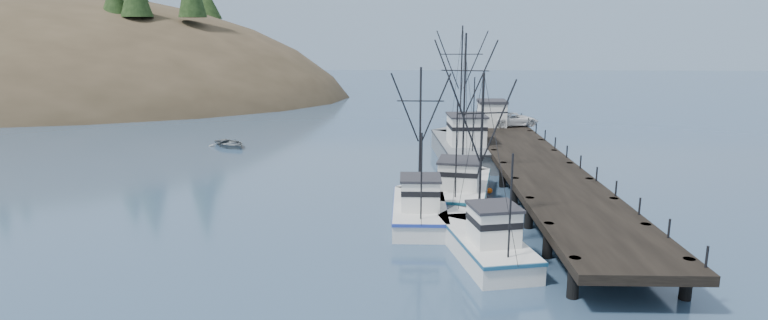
# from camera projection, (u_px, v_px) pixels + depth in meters

# --- Properties ---
(ground) EXTENTS (400.00, 400.00, 0.00)m
(ground) POSITION_uv_depth(u_px,v_px,m) (339.00, 262.00, 32.26)
(ground) COLOR navy
(ground) RESTS_ON ground
(pier) EXTENTS (6.00, 44.00, 2.00)m
(pier) POSITION_uv_depth(u_px,v_px,m) (536.00, 166.00, 47.10)
(pier) COLOR black
(pier) RESTS_ON ground
(distant_ridge) EXTENTS (360.00, 40.00, 26.00)m
(distant_ridge) POSITION_uv_depth(u_px,v_px,m) (422.00, 66.00, 197.88)
(distant_ridge) COLOR #9EB2C6
(distant_ridge) RESTS_ON ground
(distant_ridge_far) EXTENTS (180.00, 25.00, 18.00)m
(distant_ridge_far) POSITION_uv_depth(u_px,v_px,m) (281.00, 63.00, 213.96)
(distant_ridge_far) COLOR silver
(distant_ridge_far) RESTS_ON ground
(moored_sailboats) EXTENTS (18.78, 17.21, 6.35)m
(moored_sailboats) POSITION_uv_depth(u_px,v_px,m) (150.00, 108.00, 91.62)
(moored_sailboats) COLOR silver
(moored_sailboats) RESTS_ON ground
(trawler_near) EXTENTS (4.99, 10.13, 10.37)m
(trawler_near) POSITION_uv_depth(u_px,v_px,m) (484.00, 241.00, 33.12)
(trawler_near) COLOR silver
(trawler_near) RESTS_ON ground
(trawler_mid) EXTENTS (3.50, 10.16, 10.27)m
(trawler_mid) POSITION_uv_depth(u_px,v_px,m) (419.00, 208.00, 39.15)
(trawler_mid) COLOR silver
(trawler_mid) RESTS_ON ground
(trawler_far) EXTENTS (5.76, 12.29, 12.35)m
(trawler_far) POSITION_uv_depth(u_px,v_px,m) (461.00, 187.00, 44.32)
(trawler_far) COLOR silver
(trawler_far) RESTS_ON ground
(work_vessel) EXTENTS (5.43, 15.46, 12.92)m
(work_vessel) POSITION_uv_depth(u_px,v_px,m) (462.00, 146.00, 57.55)
(work_vessel) COLOR slate
(work_vessel) RESTS_ON ground
(pier_shed) EXTENTS (3.00, 3.20, 2.80)m
(pier_shed) POSITION_uv_depth(u_px,v_px,m) (492.00, 113.00, 64.32)
(pier_shed) COLOR silver
(pier_shed) RESTS_ON pier
(pickup_truck) EXTENTS (5.61, 3.57, 1.44)m
(pickup_truck) POSITION_uv_depth(u_px,v_px,m) (514.00, 119.00, 64.40)
(pickup_truck) COLOR silver
(pickup_truck) RESTS_ON pier
(motorboat) EXTENTS (5.75, 5.82, 0.99)m
(motorboat) POSITION_uv_depth(u_px,v_px,m) (230.00, 147.00, 63.57)
(motorboat) COLOR slate
(motorboat) RESTS_ON ground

